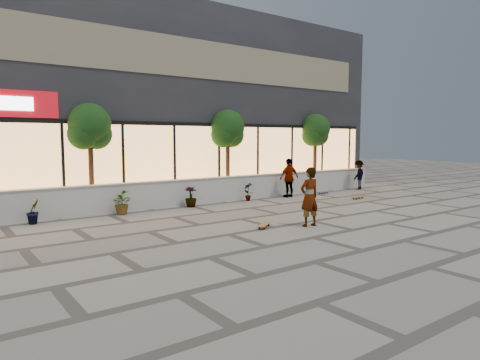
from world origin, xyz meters
TOP-DOWN VIEW (x-y plane):
  - ground at (0.00, 0.00)m, footprint 80.00×80.00m
  - planter_wall at (0.00, 7.00)m, footprint 22.00×0.42m
  - retail_building at (-0.00, 12.49)m, footprint 24.00×9.17m
  - shrub_b at (-5.70, 6.45)m, footprint 0.57×0.57m
  - shrub_c at (-2.90, 6.45)m, footprint 0.68×0.77m
  - shrub_d at (-0.10, 6.45)m, footprint 0.64×0.64m
  - shrub_e at (2.70, 6.45)m, footprint 0.46×0.35m
  - tree_midwest at (-3.50, 7.70)m, footprint 1.60×1.50m
  - tree_mideast at (2.50, 7.70)m, footprint 1.60×1.50m
  - tree_east at (8.00, 7.70)m, footprint 1.60×1.50m
  - skater_center at (0.98, 1.14)m, footprint 0.69×0.48m
  - skater_right_near at (4.86, 6.24)m, footprint 1.04×0.46m
  - skater_right_far at (9.80, 6.30)m, footprint 1.10×0.82m
  - skateboard_center at (-0.23, 1.81)m, footprint 0.81×0.68m
  - skateboard_right_near at (7.00, 4.09)m, footprint 0.88×0.37m
  - skateboard_right_far at (7.08, 6.20)m, footprint 0.82×0.38m

SIDE VIEW (x-z plane):
  - ground at x=0.00m, z-range 0.00..0.00m
  - skateboard_right_far at x=7.08m, z-range 0.03..0.13m
  - skateboard_center at x=-0.23m, z-range 0.03..0.14m
  - skateboard_right_near at x=7.00m, z-range 0.03..0.14m
  - shrub_b at x=-5.70m, z-range 0.00..0.81m
  - shrub_c at x=-2.90m, z-range 0.00..0.81m
  - shrub_d at x=-0.10m, z-range 0.00..0.81m
  - shrub_e at x=2.70m, z-range 0.00..0.81m
  - planter_wall at x=0.00m, z-range 0.00..1.04m
  - skater_right_far at x=9.80m, z-range 0.00..1.52m
  - skater_right_near at x=4.86m, z-range 0.00..1.76m
  - skater_center at x=0.98m, z-range 0.00..1.80m
  - tree_midwest at x=-3.50m, z-range 1.03..4.94m
  - tree_mideast at x=2.50m, z-range 1.03..4.94m
  - tree_east at x=8.00m, z-range 1.03..4.94m
  - retail_building at x=0.00m, z-range 0.00..8.50m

